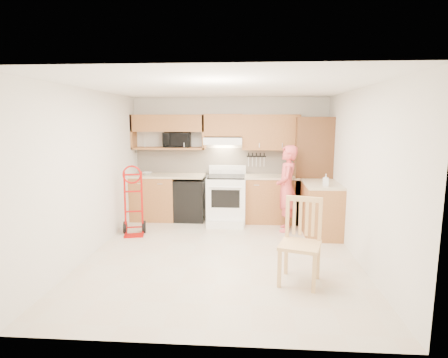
# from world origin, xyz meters

# --- Properties ---
(floor) EXTENTS (4.00, 4.50, 0.02)m
(floor) POSITION_xyz_m (0.00, 0.00, -0.01)
(floor) COLOR #BDAB93
(floor) RESTS_ON ground
(ceiling) EXTENTS (4.00, 4.50, 0.02)m
(ceiling) POSITION_xyz_m (0.00, 0.00, 2.51)
(ceiling) COLOR white
(ceiling) RESTS_ON ground
(wall_back) EXTENTS (4.00, 0.02, 2.50)m
(wall_back) POSITION_xyz_m (0.00, 2.26, 1.25)
(wall_back) COLOR beige
(wall_back) RESTS_ON ground
(wall_front) EXTENTS (4.00, 0.02, 2.50)m
(wall_front) POSITION_xyz_m (0.00, -2.26, 1.25)
(wall_front) COLOR beige
(wall_front) RESTS_ON ground
(wall_left) EXTENTS (0.02, 4.50, 2.50)m
(wall_left) POSITION_xyz_m (-2.01, 0.00, 1.25)
(wall_left) COLOR beige
(wall_left) RESTS_ON ground
(wall_right) EXTENTS (0.02, 4.50, 2.50)m
(wall_right) POSITION_xyz_m (2.01, 0.00, 1.25)
(wall_right) COLOR beige
(wall_right) RESTS_ON ground
(backsplash) EXTENTS (3.92, 0.03, 0.55)m
(backsplash) POSITION_xyz_m (0.00, 2.23, 1.20)
(backsplash) COLOR beige
(backsplash) RESTS_ON wall_back
(lower_cab_left) EXTENTS (0.90, 0.60, 0.90)m
(lower_cab_left) POSITION_xyz_m (-1.55, 1.95, 0.45)
(lower_cab_left) COLOR #9F6239
(lower_cab_left) RESTS_ON ground
(dishwasher) EXTENTS (0.60, 0.60, 0.85)m
(dishwasher) POSITION_xyz_m (-0.80, 1.95, 0.42)
(dishwasher) COLOR black
(dishwasher) RESTS_ON ground
(lower_cab_right) EXTENTS (1.14, 0.60, 0.90)m
(lower_cab_right) POSITION_xyz_m (0.83, 1.95, 0.45)
(lower_cab_right) COLOR #9F6239
(lower_cab_right) RESTS_ON ground
(countertop_left) EXTENTS (1.50, 0.63, 0.04)m
(countertop_left) POSITION_xyz_m (-1.25, 1.95, 0.92)
(countertop_left) COLOR tan
(countertop_left) RESTS_ON lower_cab_left
(countertop_right) EXTENTS (1.14, 0.63, 0.04)m
(countertop_right) POSITION_xyz_m (0.83, 1.95, 0.92)
(countertop_right) COLOR tan
(countertop_right) RESTS_ON lower_cab_right
(cab_return_right) EXTENTS (0.60, 1.00, 0.90)m
(cab_return_right) POSITION_xyz_m (1.70, 1.15, 0.45)
(cab_return_right) COLOR #9F6239
(cab_return_right) RESTS_ON ground
(countertop_return) EXTENTS (0.63, 1.00, 0.04)m
(countertop_return) POSITION_xyz_m (1.70, 1.15, 0.92)
(countertop_return) COLOR tan
(countertop_return) RESTS_ON cab_return_right
(pantry_tall) EXTENTS (0.70, 0.60, 2.10)m
(pantry_tall) POSITION_xyz_m (1.65, 1.95, 1.05)
(pantry_tall) COLOR #4E3416
(pantry_tall) RESTS_ON ground
(upper_cab_left) EXTENTS (1.50, 0.33, 0.34)m
(upper_cab_left) POSITION_xyz_m (-1.25, 2.08, 1.98)
(upper_cab_left) COLOR #9F6239
(upper_cab_left) RESTS_ON wall_back
(upper_shelf_mw) EXTENTS (1.50, 0.33, 0.04)m
(upper_shelf_mw) POSITION_xyz_m (-1.25, 2.08, 1.47)
(upper_shelf_mw) COLOR #9F6239
(upper_shelf_mw) RESTS_ON wall_back
(upper_cab_center) EXTENTS (0.76, 0.33, 0.44)m
(upper_cab_center) POSITION_xyz_m (-0.12, 2.08, 1.94)
(upper_cab_center) COLOR #9F6239
(upper_cab_center) RESTS_ON wall_back
(upper_cab_right) EXTENTS (1.14, 0.33, 0.70)m
(upper_cab_right) POSITION_xyz_m (0.83, 2.08, 1.80)
(upper_cab_right) COLOR #9F6239
(upper_cab_right) RESTS_ON wall_back
(range_hood) EXTENTS (0.76, 0.46, 0.14)m
(range_hood) POSITION_xyz_m (-0.12, 2.02, 1.63)
(range_hood) COLOR white
(range_hood) RESTS_ON wall_back
(knife_strip) EXTENTS (0.40, 0.05, 0.29)m
(knife_strip) POSITION_xyz_m (0.55, 2.21, 1.24)
(knife_strip) COLOR black
(knife_strip) RESTS_ON backsplash
(microwave) EXTENTS (0.59, 0.43, 0.31)m
(microwave) POSITION_xyz_m (-1.07, 2.08, 1.64)
(microwave) COLOR black
(microwave) RESTS_ON upper_shelf_mw
(range) EXTENTS (0.76, 1.00, 1.12)m
(range) POSITION_xyz_m (-0.04, 1.77, 0.56)
(range) COLOR white
(range) RESTS_ON ground
(person) EXTENTS (0.43, 0.61, 1.59)m
(person) POSITION_xyz_m (1.10, 1.35, 0.80)
(person) COLOR #DA4C4F
(person) RESTS_ON ground
(hand_truck) EXTENTS (0.52, 0.50, 1.13)m
(hand_truck) POSITION_xyz_m (-1.65, 0.89, 0.57)
(hand_truck) COLOR #A60B08
(hand_truck) RESTS_ON ground
(dining_chair) EXTENTS (0.62, 0.65, 1.08)m
(dining_chair) POSITION_xyz_m (1.05, -0.88, 0.54)
(dining_chair) COLOR tan
(dining_chair) RESTS_ON ground
(soap_bottle) EXTENTS (0.10, 0.10, 0.20)m
(soap_bottle) POSITION_xyz_m (1.70, 0.87, 1.04)
(soap_bottle) COLOR white
(soap_bottle) RESTS_ON countertop_return
(bowl) EXTENTS (0.22, 0.22, 0.05)m
(bowl) POSITION_xyz_m (-1.68, 1.95, 0.96)
(bowl) COLOR white
(bowl) RESTS_ON countertop_left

